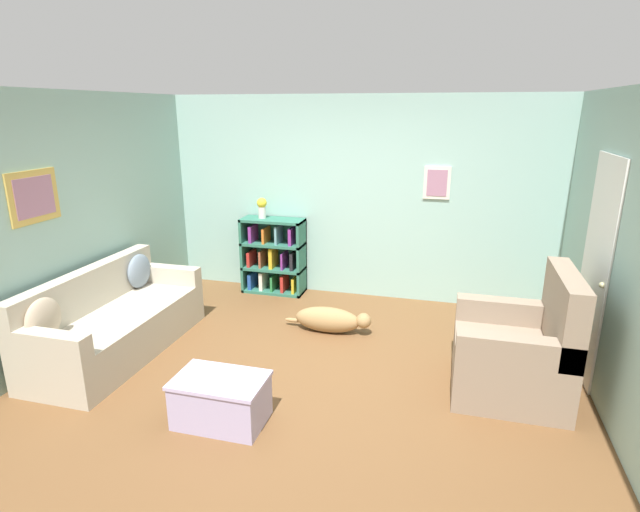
{
  "coord_description": "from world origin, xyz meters",
  "views": [
    {
      "loc": [
        1.21,
        -4.07,
        2.42
      ],
      "look_at": [
        0.0,
        0.4,
        1.05
      ],
      "focal_mm": 28.0,
      "sensor_mm": 36.0,
      "label": 1
    }
  ],
  "objects_px": {
    "bookshelf": "(274,257)",
    "recliner_chair": "(518,352)",
    "vase": "(262,207)",
    "couch": "(114,322)",
    "coffee_table": "(221,399)",
    "dog": "(330,320)"
  },
  "relations": [
    {
      "from": "couch",
      "to": "vase",
      "type": "height_order",
      "value": "vase"
    },
    {
      "from": "bookshelf",
      "to": "recliner_chair",
      "type": "xyz_separation_m",
      "value": [
        2.94,
        -1.83,
        -0.11
      ]
    },
    {
      "from": "recliner_chair",
      "to": "vase",
      "type": "relative_size",
      "value": 4.13
    },
    {
      "from": "couch",
      "to": "recliner_chair",
      "type": "distance_m",
      "value": 3.92
    },
    {
      "from": "recliner_chair",
      "to": "vase",
      "type": "xyz_separation_m",
      "value": [
        -3.08,
        1.81,
        0.79
      ]
    },
    {
      "from": "couch",
      "to": "dog",
      "type": "height_order",
      "value": "couch"
    },
    {
      "from": "recliner_chair",
      "to": "bookshelf",
      "type": "bearing_deg",
      "value": 148.09
    },
    {
      "from": "recliner_chair",
      "to": "coffee_table",
      "type": "relative_size",
      "value": 1.56
    },
    {
      "from": "recliner_chair",
      "to": "coffee_table",
      "type": "bearing_deg",
      "value": -154.43
    },
    {
      "from": "couch",
      "to": "coffee_table",
      "type": "height_order",
      "value": "couch"
    },
    {
      "from": "bookshelf",
      "to": "vase",
      "type": "bearing_deg",
      "value": -172.26
    },
    {
      "from": "couch",
      "to": "vase",
      "type": "xyz_separation_m",
      "value": [
        0.83,
        2.08,
        0.86
      ]
    },
    {
      "from": "vase",
      "to": "bookshelf",
      "type": "bearing_deg",
      "value": 7.74
    },
    {
      "from": "bookshelf",
      "to": "recliner_chair",
      "type": "distance_m",
      "value": 3.47
    },
    {
      "from": "bookshelf",
      "to": "recliner_chair",
      "type": "relative_size",
      "value": 0.91
    },
    {
      "from": "coffee_table",
      "to": "recliner_chair",
      "type": "bearing_deg",
      "value": 25.57
    },
    {
      "from": "coffee_table",
      "to": "vase",
      "type": "xyz_separation_m",
      "value": [
        -0.77,
        2.92,
        0.97
      ]
    },
    {
      "from": "bookshelf",
      "to": "coffee_table",
      "type": "relative_size",
      "value": 1.41
    },
    {
      "from": "dog",
      "to": "vase",
      "type": "height_order",
      "value": "vase"
    },
    {
      "from": "couch",
      "to": "recliner_chair",
      "type": "height_order",
      "value": "recliner_chair"
    },
    {
      "from": "couch",
      "to": "dog",
      "type": "relative_size",
      "value": 2.0
    },
    {
      "from": "bookshelf",
      "to": "dog",
      "type": "xyz_separation_m",
      "value": [
        1.06,
        -1.08,
        -0.34
      ]
    }
  ]
}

